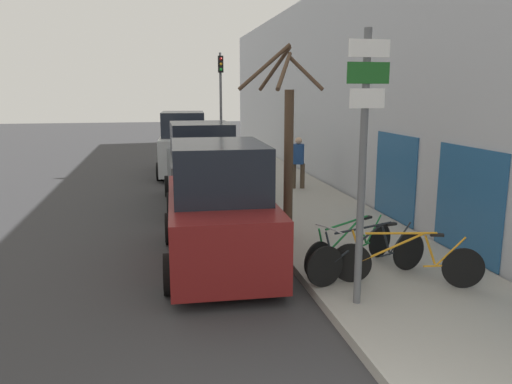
{
  "coord_description": "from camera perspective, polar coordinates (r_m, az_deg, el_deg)",
  "views": [
    {
      "loc": [
        -1.3,
        -2.78,
        3.14
      ],
      "look_at": [
        0.51,
        6.18,
        1.3
      ],
      "focal_mm": 35.0,
      "sensor_mm": 36.0,
      "label": 1
    }
  ],
  "objects": [
    {
      "name": "bicycle_1",
      "position": [
        8.36,
        12.76,
        -7.05
      ],
      "size": [
        2.29,
        0.71,
        0.91
      ],
      "rotation": [
        0.0,
        0.0,
        1.83
      ],
      "color": "black",
      "rests_on": "sidewalk_curb"
    },
    {
      "name": "signpost",
      "position": [
        6.96,
        12.14,
        3.99
      ],
      "size": [
        0.59,
        0.12,
        3.81
      ],
      "color": "#595B60",
      "rests_on": "sidewalk_curb"
    },
    {
      "name": "parked_car_2",
      "position": [
        19.42,
        -8.27,
        5.19
      ],
      "size": [
        2.17,
        4.48,
        2.4
      ],
      "rotation": [
        0.0,
        0.0,
        -0.07
      ],
      "color": "#B2B7BC",
      "rests_on": "ground"
    },
    {
      "name": "building_facade",
      "position": [
        17.63,
        7.42,
        11.59
      ],
      "size": [
        0.23,
        32.0,
        6.5
      ],
      "color": "#B2B7C1",
      "rests_on": "ground"
    },
    {
      "name": "parked_car_0",
      "position": [
        9.13,
        -4.31,
        -2.09
      ],
      "size": [
        2.1,
        4.4,
        2.26
      ],
      "rotation": [
        0.0,
        0.0,
        -0.03
      ],
      "color": "maroon",
      "rests_on": "ground"
    },
    {
      "name": "sidewalk_curb",
      "position": [
        17.49,
        1.64,
        1.29
      ],
      "size": [
        3.2,
        32.0,
        0.15
      ],
      "color": "#9E9B93",
      "rests_on": "ground"
    },
    {
      "name": "parked_car_1",
      "position": [
        14.0,
        -6.29,
        2.69
      ],
      "size": [
        2.0,
        4.25,
        2.32
      ],
      "rotation": [
        0.0,
        0.0,
        -0.0
      ],
      "color": "#51565B",
      "rests_on": "ground"
    },
    {
      "name": "bicycle_2",
      "position": [
        8.8,
        10.8,
        -6.13
      ],
      "size": [
        2.02,
        1.16,
        0.86
      ],
      "rotation": [
        0.0,
        0.0,
        2.08
      ],
      "color": "black",
      "rests_on": "sidewalk_curb"
    },
    {
      "name": "traffic_light",
      "position": [
        20.24,
        -4.04,
        11.06
      ],
      "size": [
        0.2,
        0.3,
        4.5
      ],
      "color": "#595B60",
      "rests_on": "sidewalk_curb"
    },
    {
      "name": "bicycle_0",
      "position": [
        8.22,
        16.84,
        -7.65
      ],
      "size": [
        2.22,
        0.84,
        0.88
      ],
      "rotation": [
        0.0,
        0.0,
        1.23
      ],
      "color": "black",
      "rests_on": "sidewalk_curb"
    },
    {
      "name": "pedestrian_near",
      "position": [
        15.66,
        4.86,
        3.78
      ],
      "size": [
        0.42,
        0.36,
        1.61
      ],
      "rotation": [
        0.0,
        0.0,
        2.98
      ],
      "color": "#4C3D2D",
      "rests_on": "sidewalk_curb"
    },
    {
      "name": "street_tree",
      "position": [
        10.07,
        3.55,
        5.2
      ],
      "size": [
        1.61,
        2.08,
        3.92
      ],
      "color": "#4C3828",
      "rests_on": "sidewalk_curb"
    },
    {
      "name": "ground_plane",
      "position": [
        14.38,
        -5.96,
        -1.29
      ],
      "size": [
        80.0,
        80.0,
        0.0
      ],
      "primitive_type": "plane",
      "color": "#333335"
    }
  ]
}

